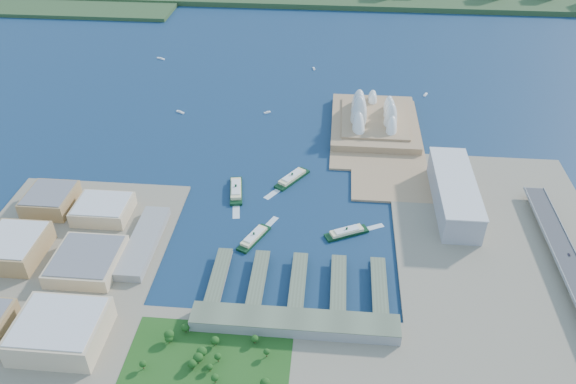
# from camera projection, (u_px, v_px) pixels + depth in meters

# --- Properties ---
(ground) EXTENTS (3000.00, 3000.00, 0.00)m
(ground) POSITION_uv_depth(u_px,v_px,m) (291.00, 239.00, 651.98)
(ground) COLOR #0E2544
(ground) RESTS_ON ground
(west_land) EXTENTS (220.00, 390.00, 3.00)m
(west_land) POSITION_uv_depth(u_px,v_px,m) (44.00, 288.00, 584.07)
(west_land) COLOR gray
(west_land) RESTS_ON ground
(east_land) EXTENTS (240.00, 500.00, 3.00)m
(east_land) POSITION_uv_depth(u_px,v_px,m) (513.00, 281.00, 592.99)
(east_land) COLOR gray
(east_land) RESTS_ON ground
(peninsula) EXTENTS (135.00, 220.00, 3.00)m
(peninsula) POSITION_uv_depth(u_px,v_px,m) (376.00, 132.00, 854.44)
(peninsula) COLOR #A48159
(peninsula) RESTS_ON ground
(opera_house) EXTENTS (134.00, 180.00, 58.00)m
(opera_house) POSITION_uv_depth(u_px,v_px,m) (375.00, 108.00, 853.21)
(opera_house) COLOR white
(opera_house) RESTS_ON peninsula
(toaster_building) EXTENTS (45.00, 155.00, 35.00)m
(toaster_building) POSITION_uv_depth(u_px,v_px,m) (454.00, 193.00, 690.86)
(toaster_building) COLOR #97979C
(toaster_building) RESTS_ON east_land
(west_buildings) EXTENTS (200.00, 280.00, 27.00)m
(west_buildings) POSITION_uv_depth(u_px,v_px,m) (54.00, 255.00, 603.81)
(west_buildings) COLOR #9D7D4E
(west_buildings) RESTS_ON west_land
(ferry_wharves) EXTENTS (184.00, 90.00, 9.30)m
(ferry_wharves) POSITION_uv_depth(u_px,v_px,m) (298.00, 282.00, 587.35)
(ferry_wharves) COLOR #546049
(ferry_wharves) RESTS_ON ground
(terminal_building) EXTENTS (200.00, 28.00, 12.00)m
(terminal_building) POSITION_uv_depth(u_px,v_px,m) (295.00, 323.00, 536.03)
(terminal_building) COLOR gray
(terminal_building) RESTS_ON south_land
(park) EXTENTS (150.00, 110.00, 16.00)m
(park) POSITION_uv_depth(u_px,v_px,m) (205.00, 363.00, 495.67)
(park) COLOR #194714
(park) RESTS_ON south_land
(ferry_a) EXTENTS (25.15, 62.55, 11.50)m
(ferry_a) POSITION_uv_depth(u_px,v_px,m) (236.00, 188.00, 725.06)
(ferry_a) COLOR black
(ferry_a) RESTS_ON ground
(ferry_b) EXTENTS (45.23, 57.34, 11.14)m
(ferry_b) POSITION_uv_depth(u_px,v_px,m) (292.00, 177.00, 747.62)
(ferry_b) COLOR black
(ferry_b) RESTS_ON ground
(ferry_c) EXTENTS (35.16, 53.66, 10.03)m
(ferry_c) POSITION_uv_depth(u_px,v_px,m) (254.00, 236.00, 647.91)
(ferry_c) COLOR black
(ferry_c) RESTS_ON ground
(ferry_d) EXTENTS (53.26, 35.39, 9.98)m
(ferry_d) POSITION_uv_depth(u_px,v_px,m) (347.00, 231.00, 655.56)
(ferry_d) COLOR black
(ferry_d) RESTS_ON ground
(boat_a) EXTENTS (14.73, 10.60, 2.86)m
(boat_a) POSITION_uv_depth(u_px,v_px,m) (180.00, 112.00, 909.44)
(boat_a) COLOR white
(boat_a) RESTS_ON ground
(boat_b) EXTENTS (11.30, 9.56, 2.99)m
(boat_b) POSITION_uv_depth(u_px,v_px,m) (267.00, 112.00, 908.07)
(boat_b) COLOR white
(boat_b) RESTS_ON ground
(boat_c) EXTENTS (9.11, 13.51, 2.96)m
(boat_c) POSITION_uv_depth(u_px,v_px,m) (426.00, 94.00, 962.09)
(boat_c) COLOR white
(boat_c) RESTS_ON ground
(boat_d) EXTENTS (17.32, 10.86, 2.93)m
(boat_d) POSITION_uv_depth(u_px,v_px,m) (161.00, 58.00, 1093.82)
(boat_d) COLOR white
(boat_d) RESTS_ON ground
(boat_e) EXTENTS (5.84, 11.70, 2.75)m
(boat_e) POSITION_uv_depth(u_px,v_px,m) (314.00, 68.00, 1053.38)
(boat_e) COLOR white
(boat_e) RESTS_ON ground
(car_c) EXTENTS (1.92, 4.73, 1.37)m
(car_c) POSITION_uv_depth(u_px,v_px,m) (569.00, 254.00, 606.66)
(car_c) COLOR slate
(car_c) RESTS_ON expressway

